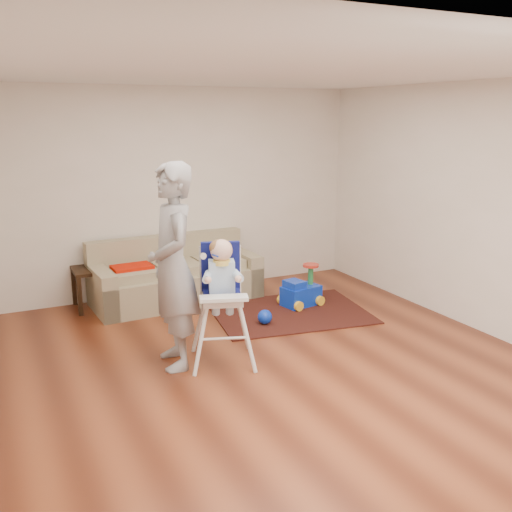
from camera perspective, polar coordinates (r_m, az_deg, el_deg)
name	(u,v)px	position (r m, az deg, el deg)	size (l,w,h in m)	color
ground	(274,367)	(5.55, 1.84, -10.99)	(5.50, 5.50, 0.00)	#4F2111
room_envelope	(250,165)	(5.52, -0.57, 9.14)	(5.04, 5.52, 2.72)	silver
sofa	(176,271)	(7.34, -8.01, -1.47)	(2.14, 0.97, 0.81)	gray
side_table	(95,288)	(7.35, -15.77, -3.06)	(0.51, 0.51, 0.51)	black
area_rug	(290,312)	(6.97, 3.41, -5.64)	(1.81, 1.36, 0.01)	black
ride_on_toy	(301,285)	(7.15, 4.54, -2.94)	(0.47, 0.33, 0.51)	#0C33C6
toy_ball	(265,317)	(6.54, 0.89, -6.11)	(0.17, 0.17, 0.17)	#0C33C6
high_chair	(222,304)	(5.44, -3.41, -4.80)	(0.72, 0.72, 1.23)	white
adult	(173,267)	(5.33, -8.31, -1.09)	(0.71, 0.46, 1.94)	gray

